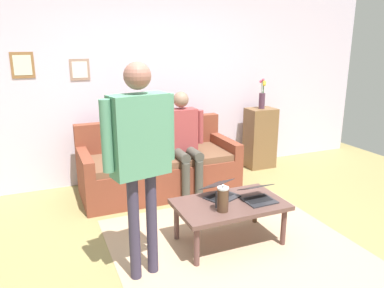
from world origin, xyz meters
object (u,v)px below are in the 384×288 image
couch (158,168)px  french_press (223,199)px  laptop_center (258,196)px  person_standing (140,146)px  coffee_table (230,207)px  person_seated (184,138)px  laptop_left (220,192)px  flower_vase (262,97)px  side_shelf (260,138)px

couch → french_press: 1.65m
laptop_center → person_standing: 1.34m
coffee_table → person_seated: bearing=-91.8°
laptop_left → flower_vase: 2.32m
couch → coffee_table: couch is taller
french_press → side_shelf: (-1.64, -1.94, -0.07)m
coffee_table → laptop_left: (0.03, -0.15, 0.09)m
coffee_table → person_seated: (-0.04, -1.27, 0.37)m
side_shelf → person_standing: (2.38, 1.99, 0.66)m
couch → french_press: couch is taller
laptop_left → french_press: bearing=67.2°
laptop_left → coffee_table: bearing=99.6°
couch → laptop_center: couch is taller
flower_vase → person_standing: (2.38, 1.99, 0.03)m
side_shelf → person_seated: person_seated is taller
laptop_center → person_seated: bearing=-80.2°
coffee_table → laptop_left: 0.18m
person_standing → flower_vase: bearing=-140.2°
coffee_table → laptop_left: bearing=-80.4°
laptop_left → side_shelf: 2.24m
flower_vase → person_standing: 3.10m
french_press → side_shelf: size_ratio=0.28×
person_standing → person_seated: (-0.93, -1.46, -0.38)m
flower_vase → person_seated: 1.59m
laptop_left → person_seated: person_seated is taller
couch → laptop_center: size_ratio=6.35×
coffee_table → french_press: bearing=42.5°
laptop_left → laptop_center: 0.36m
coffee_table → person_standing: 1.17m
person_standing → person_seated: bearing=-122.5°
couch → laptop_left: couch is taller
coffee_table → french_press: size_ratio=4.00×
laptop_center → person_standing: size_ratio=0.18×
couch → side_shelf: bearing=-169.9°
flower_vase → person_seated: bearing=20.0°
side_shelf → flower_vase: size_ratio=2.03×
french_press → person_seated: bearing=-97.6°
french_press → person_standing: person_standing is taller
side_shelf → person_seated: (1.45, 0.53, 0.28)m
laptop_left → side_shelf: size_ratio=0.44×
side_shelf → flower_vase: (-0.00, 0.00, 0.62)m
laptop_left → person_seated: (-0.07, -1.11, 0.27)m
couch → laptop_left: size_ratio=4.92×
person_seated → person_standing: bearing=57.5°
coffee_table → person_standing: (0.89, 0.19, 0.74)m
laptop_left → french_press: (0.12, 0.29, 0.07)m
flower_vase → person_standing: bearing=39.8°
laptop_center → side_shelf: (-1.22, -1.86, -0.00)m
coffee_table → person_seated: person_seated is taller
laptop_center → side_shelf: bearing=-123.4°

